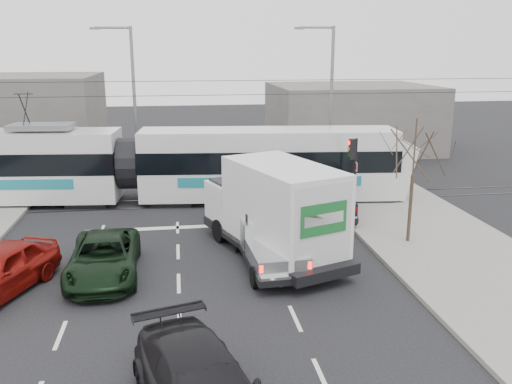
{
  "coord_description": "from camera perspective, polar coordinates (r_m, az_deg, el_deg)",
  "views": [
    {
      "loc": [
        -1.56,
        -17.22,
        7.75
      ],
      "look_at": [
        1.69,
        4.92,
        1.8
      ],
      "focal_mm": 38.0,
      "sensor_mm": 36.0,
      "label": 1
    }
  ],
  "objects": [
    {
      "name": "traffic_signal",
      "position": [
        25.54,
        10.17,
        3.34
      ],
      "size": [
        0.44,
        0.44,
        3.6
      ],
      "color": "black",
      "rests_on": "ground"
    },
    {
      "name": "silver_pickup",
      "position": [
        20.06,
        1.1,
        -4.88
      ],
      "size": [
        2.18,
        5.45,
        1.94
      ],
      "rotation": [
        0.0,
        0.0,
        0.06
      ],
      "color": "black",
      "rests_on": "ground"
    },
    {
      "name": "ground",
      "position": [
        18.95,
        -2.93,
        -9.27
      ],
      "size": [
        120.0,
        120.0,
        0.0
      ],
      "primitive_type": "plane",
      "color": "black",
      "rests_on": "ground"
    },
    {
      "name": "green_car",
      "position": [
        19.71,
        -15.72,
        -6.65
      ],
      "size": [
        2.44,
        5.1,
        1.4
      ],
      "primitive_type": "imported",
      "rotation": [
        0.0,
        0.0,
        0.02
      ],
      "color": "black",
      "rests_on": "ground"
    },
    {
      "name": "rails",
      "position": [
        28.35,
        -4.87,
        -1.01
      ],
      "size": [
        60.0,
        1.6,
        0.03
      ],
      "primitive_type": "cube",
      "color": "#33302D",
      "rests_on": "ground"
    },
    {
      "name": "street_lamp_near",
      "position": [
        32.57,
        7.61,
        10.11
      ],
      "size": [
        2.38,
        0.25,
        9.0
      ],
      "color": "slate",
      "rests_on": "ground"
    },
    {
      "name": "street_lamp_far",
      "position": [
        33.43,
        -13.03,
        9.99
      ],
      "size": [
        2.38,
        0.25,
        9.0
      ],
      "color": "slate",
      "rests_on": "ground"
    },
    {
      "name": "bare_tree",
      "position": [
        22.1,
        16.33,
        3.97
      ],
      "size": [
        2.4,
        2.4,
        5.0
      ],
      "color": "#47382B",
      "rests_on": "ground"
    },
    {
      "name": "sidewalk_right",
      "position": [
        21.61,
        21.75,
        -7.03
      ],
      "size": [
        6.0,
        60.0,
        0.15
      ],
      "primitive_type": "cube",
      "color": "gray",
      "rests_on": "ground"
    },
    {
      "name": "box_truck",
      "position": [
        20.38,
        1.93,
        -1.98
      ],
      "size": [
        4.95,
        7.86,
        3.72
      ],
      "rotation": [
        0.0,
        0.0,
        0.35
      ],
      "color": "black",
      "rests_on": "ground"
    },
    {
      "name": "tram",
      "position": [
        28.49,
        -13.24,
        2.81
      ],
      "size": [
        27.49,
        5.45,
        5.58
      ],
      "rotation": [
        0.0,
        0.0,
        -0.1
      ],
      "color": "silver",
      "rests_on": "ground"
    },
    {
      "name": "navy_pickup",
      "position": [
        26.08,
        7.75,
        -0.25
      ],
      "size": [
        2.39,
        5.01,
        2.03
      ],
      "rotation": [
        0.0,
        0.0,
        -0.13
      ],
      "color": "black",
      "rests_on": "ground"
    },
    {
      "name": "catenary",
      "position": [
        27.54,
        -5.05,
        6.75
      ],
      "size": [
        60.0,
        0.2,
        7.0
      ],
      "color": "black",
      "rests_on": "ground"
    },
    {
      "name": "building_right",
      "position": [
        43.71,
        9.88,
        7.77
      ],
      "size": [
        12.0,
        10.0,
        5.0
      ],
      "primitive_type": "cube",
      "color": "slate",
      "rests_on": "ground"
    }
  ]
}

